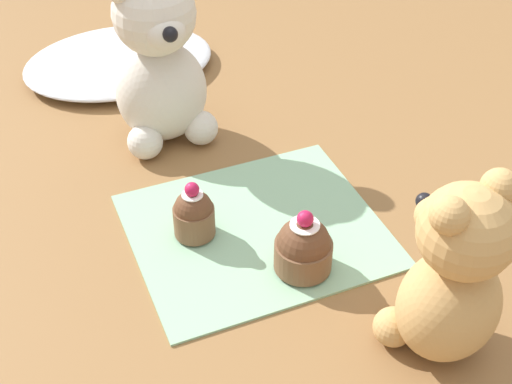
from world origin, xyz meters
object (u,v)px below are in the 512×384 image
teddy_bear_cream (160,63)px  cupcake_near_tan_bear (304,248)px  teddy_bear_tan (452,277)px  cupcake_near_cream_bear (194,214)px

teddy_bear_cream → cupcake_near_tan_bear: 0.30m
teddy_bear_tan → cupcake_near_tan_bear: 0.16m
teddy_bear_tan → cupcake_near_cream_bear: (-0.16, 0.22, -0.06)m
teddy_bear_cream → teddy_bear_tan: bearing=-74.4°
cupcake_near_cream_bear → cupcake_near_tan_bear: cupcake_near_tan_bear is taller
cupcake_near_cream_bear → teddy_bear_tan: bearing=-54.4°
teddy_bear_tan → cupcake_near_tan_bear: (-0.07, 0.13, -0.06)m
cupcake_near_cream_bear → cupcake_near_tan_bear: (0.09, -0.09, -0.00)m
cupcake_near_cream_bear → cupcake_near_tan_bear: bearing=-46.6°
teddy_bear_tan → cupcake_near_cream_bear: teddy_bear_tan is taller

